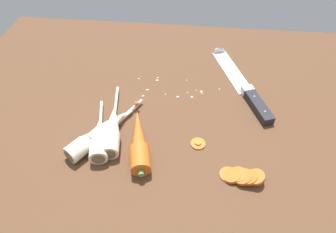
{
  "coord_description": "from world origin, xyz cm",
  "views": [
    {
      "loc": [
        5.19,
        -50.49,
        51.68
      ],
      "look_at": [
        0.0,
        -2.0,
        1.5
      ],
      "focal_mm": 31.25,
      "sensor_mm": 36.0,
      "label": 1
    }
  ],
  "objects_px": {
    "parsnip_mid_left": "(112,128)",
    "carrot_slice_stray_near": "(198,143)",
    "whole_carrot": "(139,141)",
    "parsnip_front": "(99,137)",
    "parsnip_mid_right": "(91,139)",
    "chefs_knife": "(238,79)",
    "carrot_slice_stack": "(241,176)",
    "parsnip_back": "(109,127)"
  },
  "relations": [
    {
      "from": "chefs_knife",
      "to": "carrot_slice_stack",
      "type": "relative_size",
      "value": 3.78
    },
    {
      "from": "parsnip_mid_left",
      "to": "carrot_slice_stray_near",
      "type": "bearing_deg",
      "value": -2.68
    },
    {
      "from": "parsnip_front",
      "to": "parsnip_mid_left",
      "type": "relative_size",
      "value": 0.81
    },
    {
      "from": "parsnip_front",
      "to": "carrot_slice_stray_near",
      "type": "bearing_deg",
      "value": 5.19
    },
    {
      "from": "parsnip_mid_left",
      "to": "carrot_slice_stray_near",
      "type": "distance_m",
      "value": 0.2
    },
    {
      "from": "parsnip_back",
      "to": "carrot_slice_stray_near",
      "type": "bearing_deg",
      "value": -3.7
    },
    {
      "from": "parsnip_back",
      "to": "carrot_slice_stray_near",
      "type": "distance_m",
      "value": 0.21
    },
    {
      "from": "whole_carrot",
      "to": "parsnip_back",
      "type": "xyz_separation_m",
      "value": [
        -0.07,
        0.03,
        -0.0
      ]
    },
    {
      "from": "whole_carrot",
      "to": "parsnip_front",
      "type": "xyz_separation_m",
      "value": [
        -0.09,
        0.0,
        -0.0
      ]
    },
    {
      "from": "parsnip_mid_left",
      "to": "carrot_slice_stray_near",
      "type": "height_order",
      "value": "parsnip_mid_left"
    },
    {
      "from": "parsnip_mid_right",
      "to": "carrot_slice_stray_near",
      "type": "distance_m",
      "value": 0.24
    },
    {
      "from": "chefs_knife",
      "to": "parsnip_mid_right",
      "type": "relative_size",
      "value": 1.99
    },
    {
      "from": "carrot_slice_stray_near",
      "to": "parsnip_back",
      "type": "bearing_deg",
      "value": 176.3
    },
    {
      "from": "parsnip_mid_left",
      "to": "parsnip_back",
      "type": "distance_m",
      "value": 0.01
    },
    {
      "from": "whole_carrot",
      "to": "parsnip_back",
      "type": "distance_m",
      "value": 0.08
    },
    {
      "from": "whole_carrot",
      "to": "parsnip_front",
      "type": "height_order",
      "value": "whole_carrot"
    },
    {
      "from": "parsnip_mid_left",
      "to": "whole_carrot",
      "type": "bearing_deg",
      "value": -24.18
    },
    {
      "from": "parsnip_mid_left",
      "to": "parsnip_back",
      "type": "relative_size",
      "value": 1.39
    },
    {
      "from": "whole_carrot",
      "to": "parsnip_mid_right",
      "type": "distance_m",
      "value": 0.11
    },
    {
      "from": "chefs_knife",
      "to": "parsnip_front",
      "type": "height_order",
      "value": "parsnip_front"
    },
    {
      "from": "parsnip_mid_left",
      "to": "carrot_slice_stack",
      "type": "bearing_deg",
      "value": -17.5
    },
    {
      "from": "parsnip_mid_right",
      "to": "parsnip_back",
      "type": "height_order",
      "value": "same"
    },
    {
      "from": "whole_carrot",
      "to": "carrot_slice_stack",
      "type": "distance_m",
      "value": 0.23
    },
    {
      "from": "parsnip_back",
      "to": "carrot_slice_stack",
      "type": "height_order",
      "value": "parsnip_back"
    },
    {
      "from": "parsnip_front",
      "to": "parsnip_mid_right",
      "type": "bearing_deg",
      "value": -155.35
    },
    {
      "from": "parsnip_back",
      "to": "carrot_slice_stray_near",
      "type": "relative_size",
      "value": 4.91
    },
    {
      "from": "parsnip_front",
      "to": "parsnip_mid_right",
      "type": "relative_size",
      "value": 1.1
    },
    {
      "from": "chefs_knife",
      "to": "whole_carrot",
      "type": "xyz_separation_m",
      "value": [
        -0.23,
        -0.26,
        0.01
      ]
    },
    {
      "from": "whole_carrot",
      "to": "parsnip_front",
      "type": "distance_m",
      "value": 0.09
    },
    {
      "from": "chefs_knife",
      "to": "carrot_slice_stray_near",
      "type": "xyz_separation_m",
      "value": [
        -0.1,
        -0.24,
        -0.0
      ]
    },
    {
      "from": "parsnip_front",
      "to": "parsnip_mid_right",
      "type": "distance_m",
      "value": 0.02
    },
    {
      "from": "whole_carrot",
      "to": "carrot_slice_stray_near",
      "type": "height_order",
      "value": "whole_carrot"
    },
    {
      "from": "carrot_slice_stack",
      "to": "carrot_slice_stray_near",
      "type": "height_order",
      "value": "carrot_slice_stack"
    },
    {
      "from": "carrot_slice_stray_near",
      "to": "carrot_slice_stack",
      "type": "bearing_deg",
      "value": -42.4
    },
    {
      "from": "parsnip_mid_right",
      "to": "parsnip_front",
      "type": "bearing_deg",
      "value": 24.65
    },
    {
      "from": "parsnip_front",
      "to": "parsnip_mid_left",
      "type": "height_order",
      "value": "same"
    },
    {
      "from": "chefs_knife",
      "to": "parsnip_mid_left",
      "type": "height_order",
      "value": "parsnip_mid_left"
    },
    {
      "from": "whole_carrot",
      "to": "parsnip_back",
      "type": "bearing_deg",
      "value": 155.43
    },
    {
      "from": "parsnip_front",
      "to": "carrot_slice_stack",
      "type": "distance_m",
      "value": 0.31
    },
    {
      "from": "parsnip_back",
      "to": "carrot_slice_stray_near",
      "type": "xyz_separation_m",
      "value": [
        0.2,
        -0.01,
        -0.02
      ]
    },
    {
      "from": "carrot_slice_stray_near",
      "to": "parsnip_mid_left",
      "type": "bearing_deg",
      "value": 177.32
    },
    {
      "from": "parsnip_mid_right",
      "to": "carrot_slice_stack",
      "type": "xyz_separation_m",
      "value": [
        0.32,
        -0.05,
        -0.01
      ]
    }
  ]
}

